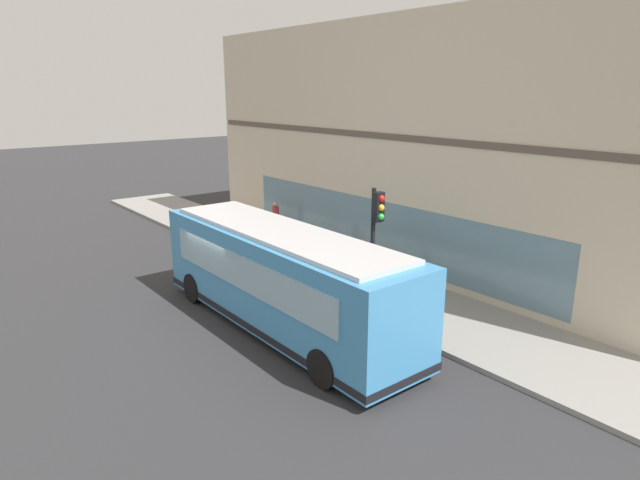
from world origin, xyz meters
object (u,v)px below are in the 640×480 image
pedestrian_near_hydrant (245,225)px  newspaper_vending_box (289,246)px  fire_hydrant (381,273)px  city_bus_nearside (282,279)px  traffic_light_near_corner (376,228)px  pedestrian_near_building_entrance (276,217)px

pedestrian_near_hydrant → newspaper_vending_box: pedestrian_near_hydrant is taller
fire_hydrant → pedestrian_near_hydrant: (-1.32, 7.24, 0.59)m
fire_hydrant → city_bus_nearside: bearing=-171.9°
traffic_light_near_corner → newspaper_vending_box: traffic_light_near_corner is taller
pedestrian_near_building_entrance → newspaper_vending_box: 3.15m
fire_hydrant → pedestrian_near_hydrant: 7.38m
pedestrian_near_hydrant → traffic_light_near_corner: bearing=-95.3°
traffic_light_near_corner → pedestrian_near_hydrant: bearing=84.7°
newspaper_vending_box → traffic_light_near_corner: bearing=-102.4°
city_bus_nearside → pedestrian_near_hydrant: bearing=65.9°
traffic_light_near_corner → city_bus_nearside: bearing=157.0°
city_bus_nearside → newspaper_vending_box: bearing=52.5°
fire_hydrant → pedestrian_near_building_entrance: pedestrian_near_building_entrance is taller
traffic_light_near_corner → pedestrian_near_hydrant: size_ratio=2.40×
city_bus_nearside → pedestrian_near_building_entrance: (5.43, 8.24, -0.41)m
fire_hydrant → traffic_light_near_corner: bearing=-139.5°
fire_hydrant → newspaper_vending_box: size_ratio=0.82×
fire_hydrant → pedestrian_near_building_entrance: size_ratio=0.43×
traffic_light_near_corner → pedestrian_near_hydrant: 9.31m
fire_hydrant → newspaper_vending_box: (-0.72, 4.72, 0.09)m
traffic_light_near_corner → newspaper_vending_box: size_ratio=4.42×
city_bus_nearside → traffic_light_near_corner: bearing=-23.0°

